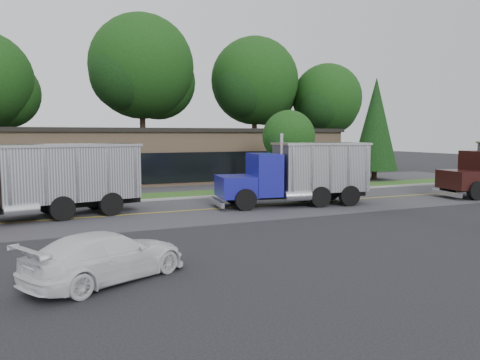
{
  "coord_description": "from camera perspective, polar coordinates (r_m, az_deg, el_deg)",
  "views": [
    {
      "loc": [
        -6.15,
        -13.26,
        3.83
      ],
      "look_at": [
        2.22,
        5.68,
        1.8
      ],
      "focal_mm": 35.0,
      "sensor_mm": 36.0,
      "label": 1
    }
  ],
  "objects": [
    {
      "name": "tree_far_e",
      "position": [
        53.83,
        10.61,
        9.33
      ],
      "size": [
        8.16,
        7.68,
        11.64
      ],
      "color": "#382619",
      "rests_on": "ground"
    },
    {
      "name": "center_line",
      "position": [
        23.41,
        -8.29,
        -3.88
      ],
      "size": [
        60.0,
        0.12,
        0.01
      ],
      "primitive_type": "cube",
      "color": "gold",
      "rests_on": "ground"
    },
    {
      "name": "curb",
      "position": [
        27.44,
        -10.64,
        -2.52
      ],
      "size": [
        60.0,
        0.3,
        0.12
      ],
      "primitive_type": "cube",
      "color": "#9E9E99",
      "rests_on": "ground"
    },
    {
      "name": "dump_truck_blue",
      "position": [
        25.48,
        7.44,
        0.99
      ],
      "size": [
        8.38,
        3.72,
        3.36
      ],
      "rotation": [
        0.0,
        0.0,
        3.0
      ],
      "color": "black",
      "rests_on": "ground"
    },
    {
      "name": "dump_truck_red",
      "position": [
        22.9,
        -23.66,
        0.08
      ],
      "size": [
        10.91,
        4.69,
        3.36
      ],
      "rotation": [
        0.0,
        0.0,
        3.36
      ],
      "color": "black",
      "rests_on": "ground"
    },
    {
      "name": "strip_mall",
      "position": [
        40.14,
        -12.1,
        2.86
      ],
      "size": [
        32.0,
        12.0,
        4.0
      ],
      "primitive_type": "cube",
      "color": "tan",
      "rests_on": "ground"
    },
    {
      "name": "evergreen_right",
      "position": [
        40.77,
        16.2,
        6.57
      ],
      "size": [
        3.75,
        3.75,
        8.53
      ],
      "color": "#382619",
      "rests_on": "ground"
    },
    {
      "name": "tree_verge",
      "position": [
        32.62,
        5.99,
        4.98
      ],
      "size": [
        3.86,
        3.63,
        5.5
      ],
      "color": "#382619",
      "rests_on": "ground"
    },
    {
      "name": "far_parking",
      "position": [
        34.04,
        -13.26,
        -1.01
      ],
      "size": [
        60.0,
        7.0,
        0.02
      ],
      "primitive_type": "cube",
      "color": "#4D4D51",
      "rests_on": "ground"
    },
    {
      "name": "tree_far_c",
      "position": [
        48.9,
        -11.74,
        12.77
      ],
      "size": [
        11.02,
        10.37,
        15.72
      ],
      "color": "#382619",
      "rests_on": "ground"
    },
    {
      "name": "tree_far_d",
      "position": [
        51.74,
        1.89,
        11.46
      ],
      "size": [
        10.01,
        9.42,
        14.28
      ],
      "color": "#382619",
      "rests_on": "ground"
    },
    {
      "name": "grass_verge",
      "position": [
        29.18,
        -11.45,
        -2.06
      ],
      "size": [
        60.0,
        3.4,
        0.03
      ],
      "primitive_type": "cube",
      "color": "#306221",
      "rests_on": "ground"
    },
    {
      "name": "ground",
      "position": [
        15.11,
        1.03,
        -9.08
      ],
      "size": [
        140.0,
        140.0,
        0.0
      ],
      "primitive_type": "plane",
      "color": "#2B2B2F",
      "rests_on": "ground"
    },
    {
      "name": "road",
      "position": [
        23.41,
        -8.29,
        -3.88
      ],
      "size": [
        60.0,
        8.0,
        0.02
      ],
      "primitive_type": "cube",
      "color": "#4D4D51",
      "rests_on": "ground"
    },
    {
      "name": "rally_car",
      "position": [
        12.88,
        -15.9,
        -8.93
      ],
      "size": [
        4.79,
        3.64,
        1.29
      ],
      "primitive_type": "imported",
      "rotation": [
        0.0,
        0.0,
        2.04
      ],
      "color": "white",
      "rests_on": "ground"
    }
  ]
}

